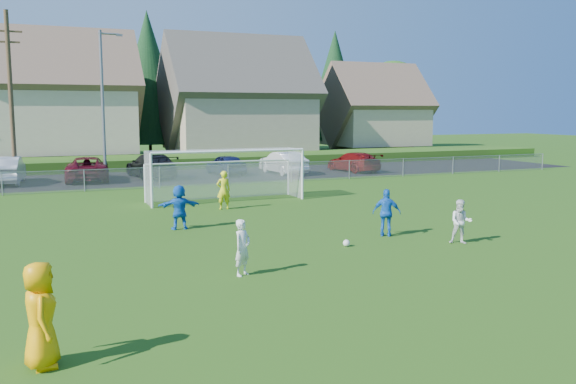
# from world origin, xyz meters

# --- Properties ---
(ground) EXTENTS (160.00, 160.00, 0.00)m
(ground) POSITION_xyz_m (0.00, 0.00, 0.00)
(ground) COLOR #193D0C
(ground) RESTS_ON ground
(asphalt_lot) EXTENTS (60.00, 60.00, 0.00)m
(asphalt_lot) POSITION_xyz_m (0.00, 27.50, 0.01)
(asphalt_lot) COLOR black
(asphalt_lot) RESTS_ON ground
(grass_embankment) EXTENTS (70.00, 6.00, 0.80)m
(grass_embankment) POSITION_xyz_m (0.00, 35.00, 0.40)
(grass_embankment) COLOR #1E420F
(grass_embankment) RESTS_ON ground
(soccer_ball) EXTENTS (0.22, 0.22, 0.22)m
(soccer_ball) POSITION_xyz_m (0.71, 4.83, 0.11)
(soccer_ball) COLOR white
(soccer_ball) RESTS_ON ground
(referee) EXTENTS (0.61, 0.91, 1.82)m
(referee) POSITION_xyz_m (-8.36, -1.40, 0.91)
(referee) COLOR #FFA505
(referee) RESTS_ON ground
(player_white_a) EXTENTS (0.65, 0.60, 1.49)m
(player_white_a) POSITION_xyz_m (-3.43, 2.83, 0.75)
(player_white_a) COLOR silver
(player_white_a) RESTS_ON ground
(player_white_b) EXTENTS (0.89, 0.84, 1.44)m
(player_white_b) POSITION_xyz_m (4.33, 3.80, 0.72)
(player_white_b) COLOR silver
(player_white_b) RESTS_ON ground
(player_blue_a) EXTENTS (1.02, 0.86, 1.64)m
(player_blue_a) POSITION_xyz_m (2.74, 5.76, 0.82)
(player_blue_a) COLOR blue
(player_blue_a) RESTS_ON ground
(player_blue_b) EXTENTS (1.54, 0.58, 1.64)m
(player_blue_b) POSITION_xyz_m (-3.58, 9.71, 0.82)
(player_blue_b) COLOR blue
(player_blue_b) RESTS_ON ground
(goalkeeper) EXTENTS (0.64, 0.44, 1.69)m
(goalkeeper) POSITION_xyz_m (-0.79, 13.50, 0.85)
(goalkeeper) COLOR yellow
(goalkeeper) RESTS_ON ground
(car_b) EXTENTS (2.11, 5.08, 1.63)m
(car_b) POSITION_xyz_m (-10.01, 27.42, 0.82)
(car_b) COLOR silver
(car_b) RESTS_ON ground
(car_c) EXTENTS (2.94, 5.57, 1.49)m
(car_c) POSITION_xyz_m (-5.44, 27.33, 0.75)
(car_c) COLOR #4E0814
(car_c) RESTS_ON ground
(car_d) EXTENTS (2.82, 5.61, 1.56)m
(car_d) POSITION_xyz_m (-1.48, 27.53, 0.78)
(car_d) COLOR black
(car_d) RESTS_ON ground
(car_e) EXTENTS (2.07, 4.21, 1.38)m
(car_e) POSITION_xyz_m (3.49, 27.43, 0.69)
(car_e) COLOR #131A43
(car_e) RESTS_ON ground
(car_f) EXTENTS (1.97, 4.74, 1.53)m
(car_f) POSITION_xyz_m (7.32, 26.59, 0.76)
(car_f) COLOR silver
(car_f) RESTS_ON ground
(car_g) EXTENTS (2.50, 4.93, 1.37)m
(car_g) POSITION_xyz_m (12.60, 26.24, 0.69)
(car_g) COLOR maroon
(car_g) RESTS_ON ground
(soccer_goal) EXTENTS (7.42, 1.90, 2.50)m
(soccer_goal) POSITION_xyz_m (0.00, 16.05, 1.63)
(soccer_goal) COLOR white
(soccer_goal) RESTS_ON ground
(chainlink_fence) EXTENTS (52.06, 0.06, 1.20)m
(chainlink_fence) POSITION_xyz_m (0.00, 22.00, 0.63)
(chainlink_fence) COLOR gray
(chainlink_fence) RESTS_ON ground
(streetlight) EXTENTS (1.38, 0.18, 9.00)m
(streetlight) POSITION_xyz_m (-4.45, 26.00, 4.84)
(streetlight) COLOR slate
(streetlight) RESTS_ON ground
(utility_pole) EXTENTS (1.60, 0.26, 10.00)m
(utility_pole) POSITION_xyz_m (-9.50, 27.00, 5.15)
(utility_pole) COLOR #473321
(utility_pole) RESTS_ON ground
(houses_row) EXTENTS (53.90, 11.45, 13.27)m
(houses_row) POSITION_xyz_m (1.97, 42.46, 7.33)
(houses_row) COLOR tan
(houses_row) RESTS_ON ground
(tree_row) EXTENTS (65.98, 12.36, 13.80)m
(tree_row) POSITION_xyz_m (1.04, 48.74, 6.91)
(tree_row) COLOR #382616
(tree_row) RESTS_ON ground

